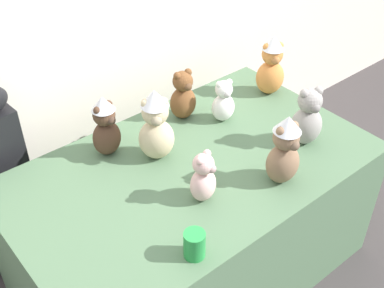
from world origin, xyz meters
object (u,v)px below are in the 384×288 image
object	(u,v)px
teddy_bear_ginger	(271,66)
teddy_bear_chestnut	(183,96)
teddy_bear_snow	(223,102)
teddy_bear_sand	(156,126)
teddy_bear_mocha	(284,150)
teddy_bear_cocoa	(106,126)
instrument_case	(1,186)
teddy_bear_ash	(307,118)
party_cup_green	(194,244)
teddy_bear_blush	(203,178)
display_table	(192,221)

from	to	relation	value
teddy_bear_ginger	teddy_bear_chestnut	bearing A→B (deg)	-165.96
teddy_bear_snow	teddy_bear_sand	bearing A→B (deg)	-160.19
teddy_bear_mocha	teddy_bear_cocoa	world-z (taller)	teddy_bear_mocha
instrument_case	teddy_bear_ash	xyz separation A→B (m)	(1.17, -0.81, 0.31)
teddy_bear_chestnut	party_cup_green	xyz separation A→B (m)	(-0.52, -0.71, -0.07)
teddy_bear_mocha	teddy_bear_chestnut	xyz separation A→B (m)	(-0.02, 0.63, -0.04)
teddy_bear_ash	party_cup_green	bearing A→B (deg)	-145.27
instrument_case	teddy_bear_ash	bearing A→B (deg)	-39.53
teddy_bear_sand	party_cup_green	distance (m)	0.60
teddy_bear_ginger	teddy_bear_ash	bearing A→B (deg)	-88.66
teddy_bear_blush	teddy_bear_sand	size ratio (longest dim) A/B	0.66
instrument_case	teddy_bear_snow	distance (m)	1.13
display_table	teddy_bear_cocoa	distance (m)	0.63
display_table	teddy_bear_ginger	world-z (taller)	teddy_bear_ginger
teddy_bear_mocha	display_table	bearing A→B (deg)	132.32
teddy_bear_snow	party_cup_green	bearing A→B (deg)	-123.02
teddy_bear_mocha	teddy_bear_cocoa	distance (m)	0.78
display_table	teddy_bear_sand	distance (m)	0.55
instrument_case	teddy_bear_mocha	size ratio (longest dim) A/B	3.24
teddy_bear_blush	teddy_bear_cocoa	size ratio (longest dim) A/B	0.77
teddy_bear_snow	party_cup_green	distance (m)	0.87
teddy_bear_snow	party_cup_green	size ratio (longest dim) A/B	2.03
teddy_bear_snow	display_table	bearing A→B (deg)	-136.70
teddy_bear_blush	teddy_bear_chestnut	distance (m)	0.59
teddy_bear_ash	teddy_bear_sand	distance (m)	0.69
teddy_bear_blush	teddy_bear_ash	world-z (taller)	teddy_bear_ash
teddy_bear_sand	display_table	bearing A→B (deg)	-31.77
teddy_bear_ginger	teddy_bear_sand	distance (m)	0.79
teddy_bear_chestnut	party_cup_green	world-z (taller)	teddy_bear_chestnut
teddy_bear_ash	display_table	bearing A→B (deg)	-179.67
teddy_bear_mocha	teddy_bear_sand	distance (m)	0.55
display_table	teddy_bear_ginger	bearing A→B (deg)	16.51
display_table	instrument_case	distance (m)	0.92
teddy_bear_chestnut	teddy_bear_snow	bearing A→B (deg)	-41.68
teddy_bear_sand	teddy_bear_snow	distance (m)	0.43
teddy_bear_blush	teddy_bear_mocha	world-z (taller)	teddy_bear_mocha
display_table	teddy_bear_blush	size ratio (longest dim) A/B	7.05
teddy_bear_blush	teddy_bear_ash	xyz separation A→B (m)	(0.61, -0.01, 0.03)
teddy_bear_ginger	teddy_bear_cocoa	bearing A→B (deg)	-159.70
instrument_case	teddy_bear_ash	world-z (taller)	instrument_case
display_table	teddy_bear_ginger	xyz separation A→B (m)	(0.70, 0.21, 0.51)
teddy_bear_snow	teddy_bear_blush	bearing A→B (deg)	-124.35
display_table	teddy_bear_snow	world-z (taller)	teddy_bear_snow
display_table	teddy_bear_blush	distance (m)	0.51
teddy_bear_blush	teddy_bear_sand	distance (m)	0.34
teddy_bear_cocoa	party_cup_green	xyz separation A→B (m)	(-0.08, -0.70, -0.09)
teddy_bear_mocha	teddy_bear_ginger	world-z (taller)	teddy_bear_ginger
teddy_bear_sand	teddy_bear_snow	xyz separation A→B (m)	(0.42, 0.03, -0.07)
teddy_bear_chestnut	teddy_bear_sand	bearing A→B (deg)	-144.31
teddy_bear_cocoa	teddy_bear_snow	bearing A→B (deg)	-24.74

